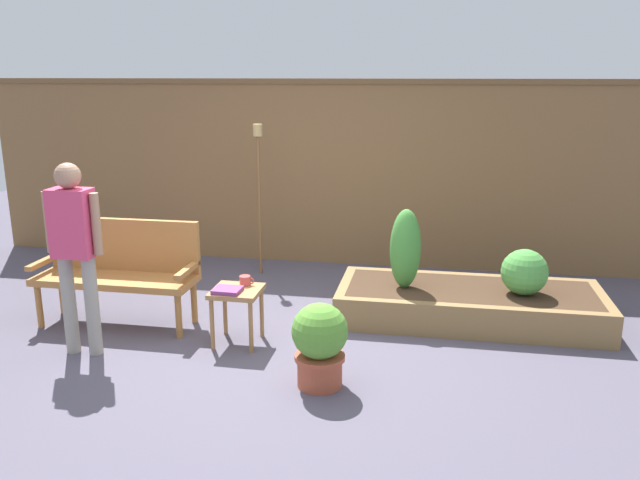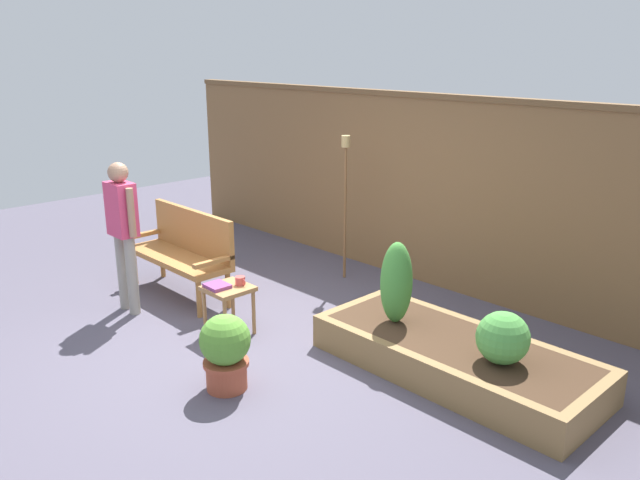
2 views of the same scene
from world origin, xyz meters
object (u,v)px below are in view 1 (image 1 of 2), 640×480
object	(u,v)px
side_table	(237,298)
tiki_torch	(259,173)
garden_bench	(119,264)
shrub_near_bench	(405,249)
book_on_table	(227,290)
cup_on_table	(245,281)
potted_boxwood	(320,342)
shrub_far_corner	(524,272)
person_by_bench	(74,242)

from	to	relation	value
side_table	tiki_torch	world-z (taller)	tiki_torch
garden_bench	side_table	bearing A→B (deg)	-13.64
side_table	shrub_near_bench	bearing A→B (deg)	31.61
book_on_table	tiki_torch	bearing A→B (deg)	100.11
cup_on_table	tiki_torch	world-z (taller)	tiki_torch
potted_boxwood	shrub_far_corner	bearing A→B (deg)	42.59
side_table	shrub_far_corner	xyz separation A→B (m)	(2.40, 0.83, 0.11)
cup_on_table	potted_boxwood	world-z (taller)	potted_boxwood
shrub_far_corner	garden_bench	bearing A→B (deg)	-171.47
book_on_table	potted_boxwood	size ratio (longest dim) A/B	0.35
garden_bench	cup_on_table	bearing A→B (deg)	-8.12
garden_bench	book_on_table	bearing A→B (deg)	-18.20
side_table	cup_on_table	world-z (taller)	cup_on_table
cup_on_table	side_table	bearing A→B (deg)	-111.22
book_on_table	person_by_bench	bearing A→B (deg)	-161.51
garden_bench	side_table	size ratio (longest dim) A/B	3.00
side_table	person_by_bench	size ratio (longest dim) A/B	0.31
tiki_torch	shrub_near_bench	bearing A→B (deg)	-33.06
shrub_near_bench	shrub_far_corner	xyz separation A→B (m)	(1.06, 0.00, -0.16)
potted_boxwood	tiki_torch	xyz separation A→B (m)	(-1.15, 2.55, 0.82)
garden_bench	tiki_torch	size ratio (longest dim) A/B	0.85
book_on_table	tiki_torch	xyz separation A→B (m)	(-0.28, 2.00, 0.66)
side_table	shrub_near_bench	distance (m)	1.60
potted_boxwood	person_by_bench	xyz separation A→B (m)	(-1.99, 0.21, 0.59)
book_on_table	potted_boxwood	distance (m)	1.03
garden_bench	tiki_torch	bearing A→B (deg)	62.16
person_by_bench	side_table	bearing A→B (deg)	19.53
book_on_table	person_by_bench	size ratio (longest dim) A/B	0.14
potted_boxwood	shrub_far_corner	world-z (taller)	shrub_far_corner
cup_on_table	shrub_far_corner	distance (m)	2.46
shrub_near_bench	garden_bench	bearing A→B (deg)	-168.00
shrub_near_bench	shrub_far_corner	bearing A→B (deg)	0.00
garden_bench	person_by_bench	size ratio (longest dim) A/B	0.92
shrub_near_bench	tiki_torch	size ratio (longest dim) A/B	0.44
book_on_table	shrub_far_corner	size ratio (longest dim) A/B	0.54
garden_bench	potted_boxwood	size ratio (longest dim) A/B	2.29
shrub_near_bench	side_table	bearing A→B (deg)	-148.39
shrub_near_bench	person_by_bench	distance (m)	2.82
side_table	shrub_near_bench	xyz separation A→B (m)	(1.35, 0.83, 0.27)
side_table	potted_boxwood	distance (m)	1.03
garden_bench	cup_on_table	distance (m)	1.25
garden_bench	shrub_near_bench	world-z (taller)	shrub_near_bench
side_table	person_by_bench	world-z (taller)	person_by_bench
side_table	book_on_table	world-z (taller)	book_on_table
side_table	potted_boxwood	size ratio (longest dim) A/B	0.76
person_by_bench	garden_bench	bearing A→B (deg)	91.36
cup_on_table	book_on_table	world-z (taller)	cup_on_table
garden_bench	potted_boxwood	world-z (taller)	garden_bench
tiki_torch	person_by_bench	world-z (taller)	tiki_torch
cup_on_table	shrub_near_bench	bearing A→B (deg)	28.78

